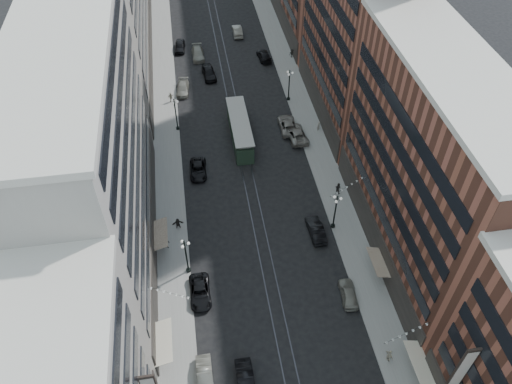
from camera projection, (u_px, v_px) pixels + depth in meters
ground at (233, 105)px, 81.49m from camera, size 220.00×220.00×0.00m
sidewalk_west at (164, 78)px, 87.18m from camera, size 4.00×180.00×0.15m
sidewalk_east at (287, 67)px, 89.58m from camera, size 4.00×180.00×0.15m
rail_west at (222, 73)px, 88.35m from camera, size 0.12×180.00×0.02m
rail_east at (230, 72)px, 88.50m from camera, size 0.12×180.00×0.02m
building_west_mid at (96, 161)px, 50.92m from camera, size 8.00×36.00×28.00m
building_east_mid at (427, 173)px, 52.58m from camera, size 8.00×30.00×24.00m
lamppost_sw_far at (186, 255)px, 56.05m from camera, size 1.03×1.14×5.52m
lamppost_sw_mid at (176, 113)px, 74.81m from camera, size 1.03×1.14×5.52m
lamppost_se_far at (335, 211)px, 60.84m from camera, size 1.03×1.14×5.52m
lamppost_se_mid at (289, 84)px, 80.29m from camera, size 1.03×1.14×5.52m
streetcar at (240, 130)px, 74.37m from camera, size 2.72×12.30×3.40m
car_1 at (205, 376)px, 48.66m from camera, size 1.56×4.34×1.42m
car_2 at (200, 292)px, 55.46m from camera, size 2.30×4.98×1.38m
car_4 at (348, 293)px, 55.31m from camera, size 2.05×4.34×1.43m
car_5 at (246, 382)px, 48.21m from camera, size 1.73×4.71×1.54m
pedestrian_2 at (166, 243)px, 59.86m from camera, size 0.92×0.52×1.87m
pedestrian_4 at (389, 356)px, 49.79m from camera, size 0.78×1.14×1.77m
car_7 at (198, 169)px, 69.63m from camera, size 2.45×4.96×1.35m
car_8 at (183, 88)px, 83.68m from camera, size 2.57×5.15×1.44m
car_9 at (180, 46)px, 93.44m from camera, size 2.30×4.75×1.56m
car_10 at (316, 230)px, 61.72m from camera, size 1.84×4.77×1.55m
car_11 at (288, 125)px, 76.59m from camera, size 2.59×5.59×1.55m
car_12 at (264, 56)px, 91.16m from camera, size 2.43×5.11×1.44m
car_13 at (209, 73)px, 86.82m from camera, size 2.50×5.24×1.73m
car_14 at (237, 31)px, 97.56m from camera, size 1.74×4.89×1.61m
pedestrian_5 at (178, 223)px, 62.31m from camera, size 1.45×0.55×1.53m
pedestrian_6 at (171, 97)px, 81.37m from camera, size 1.10×0.72×1.73m
pedestrian_7 at (338, 188)px, 66.57m from camera, size 0.89×0.93×1.71m
pedestrian_8 at (318, 126)px, 76.12m from camera, size 0.68×0.63×1.56m
pedestrian_9 at (292, 53)px, 91.26m from camera, size 1.15×0.75×1.65m
car_extra_0 at (198, 54)px, 91.55m from camera, size 2.18×5.34×1.55m
car_extra_1 at (296, 134)px, 75.05m from camera, size 3.09×5.87×1.57m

